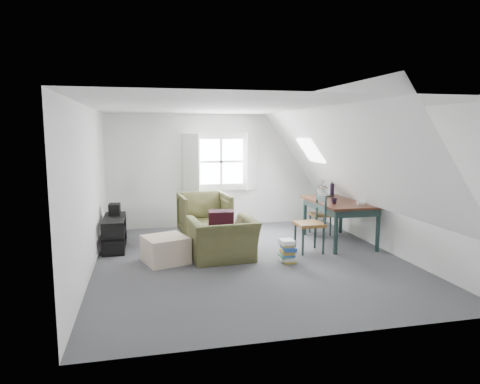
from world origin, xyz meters
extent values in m
plane|color=#454549|center=(0.00, 0.00, 0.00)|extent=(5.50, 5.50, 0.00)
plane|color=white|center=(0.00, 0.00, 2.50)|extent=(5.50, 5.50, 0.00)
plane|color=silver|center=(0.00, 2.75, 1.25)|extent=(5.00, 0.00, 5.00)
plane|color=silver|center=(0.00, -2.75, 1.25)|extent=(5.00, 0.00, 5.00)
plane|color=silver|center=(-2.50, 0.00, 1.25)|extent=(0.00, 5.50, 5.50)
plane|color=silver|center=(2.50, 0.00, 1.25)|extent=(0.00, 5.50, 5.50)
plane|color=white|center=(-1.55, 0.00, 1.78)|extent=(3.19, 5.50, 4.48)
plane|color=white|center=(1.55, 0.00, 1.78)|extent=(3.19, 5.50, 4.48)
cube|color=white|center=(0.00, 2.73, 1.45)|extent=(1.30, 0.04, 1.30)
cube|color=white|center=(-0.68, 2.57, 1.45)|extent=(0.35, 0.35, 1.25)
cube|color=white|center=(0.68, 2.57, 1.45)|extent=(0.35, 0.35, 1.25)
cube|color=white|center=(0.00, 2.72, 1.45)|extent=(1.00, 0.02, 1.00)
cube|color=white|center=(0.00, 2.70, 1.45)|extent=(1.08, 0.04, 0.05)
cube|color=white|center=(0.00, 2.70, 1.45)|extent=(0.05, 0.04, 1.08)
cube|color=white|center=(1.55, 1.30, 1.75)|extent=(0.35, 0.75, 0.47)
imported|color=#4A4B27|center=(-0.45, 0.13, 0.00)|extent=(1.13, 1.01, 0.69)
imported|color=#4A4B27|center=(-0.53, 1.71, 0.00)|extent=(1.04, 1.06, 0.90)
cube|color=#370F1E|center=(-0.45, 0.28, 0.61)|extent=(0.43, 0.27, 0.43)
cube|color=#C3AF95|center=(-1.38, 0.19, 0.21)|extent=(0.81, 0.81, 0.43)
cube|color=#33160C|center=(1.92, 0.73, 0.79)|extent=(0.98, 1.63, 0.04)
cube|color=#1C2F2D|center=(1.92, 0.73, 0.71)|extent=(0.87, 1.52, 0.13)
cylinder|color=#1C2F2D|center=(1.52, 0.00, 0.39)|extent=(0.08, 0.08, 0.77)
cylinder|color=#1C2F2D|center=(2.32, 0.00, 0.39)|extent=(0.08, 0.08, 0.77)
cylinder|color=#1C2F2D|center=(1.52, 1.45, 0.39)|extent=(0.08, 0.08, 0.77)
cylinder|color=#1C2F2D|center=(2.32, 1.45, 0.39)|extent=(0.08, 0.08, 0.77)
sphere|color=silver|center=(1.77, 1.18, 0.95)|extent=(0.24, 0.24, 0.24)
cylinder|color=silver|center=(1.77, 1.18, 1.10)|extent=(0.08, 0.08, 0.13)
cylinder|color=black|center=(2.02, 1.28, 0.94)|extent=(0.08, 0.08, 0.26)
cylinder|color=#3F2D1E|center=(2.02, 1.28, 1.23)|extent=(0.03, 0.05, 0.47)
cylinder|color=#3F2D1E|center=(2.04, 1.29, 1.23)|extent=(0.05, 0.06, 0.46)
cylinder|color=#3F2D1E|center=(2.01, 1.26, 1.23)|extent=(0.05, 0.08, 0.46)
imported|color=black|center=(1.67, 0.43, 0.81)|extent=(0.12, 0.12, 0.10)
cube|color=white|center=(2.12, 0.28, 0.84)|extent=(0.15, 0.12, 0.04)
cube|color=brown|center=(1.84, 1.42, 0.42)|extent=(0.39, 0.39, 0.05)
cylinder|color=#1C2F2D|center=(2.00, 1.58, 0.20)|extent=(0.03, 0.03, 0.40)
cylinder|color=#1C2F2D|center=(2.00, 1.26, 0.20)|extent=(0.03, 0.03, 0.40)
cylinder|color=#1C2F2D|center=(1.68, 1.58, 0.20)|extent=(0.03, 0.03, 0.40)
cylinder|color=#1C2F2D|center=(1.68, 1.26, 0.20)|extent=(0.03, 0.03, 0.40)
cylinder|color=#1C2F2D|center=(2.00, 1.24, 0.63)|extent=(0.03, 0.03, 0.42)
cylinder|color=#1C2F2D|center=(1.68, 1.24, 0.63)|extent=(0.03, 0.03, 0.42)
cube|color=#1C2F2D|center=(1.84, 1.24, 0.80)|extent=(0.32, 0.03, 0.07)
cube|color=#1C2F2D|center=(1.84, 1.24, 0.67)|extent=(0.32, 0.03, 0.06)
cube|color=brown|center=(1.13, 0.26, 0.50)|extent=(0.47, 0.47, 0.06)
cylinder|color=#1C2F2D|center=(0.94, 0.44, 0.24)|extent=(0.04, 0.04, 0.48)
cylinder|color=#1C2F2D|center=(1.32, 0.44, 0.24)|extent=(0.04, 0.04, 0.48)
cylinder|color=#1C2F2D|center=(0.94, 0.07, 0.24)|extent=(0.04, 0.04, 0.48)
cylinder|color=#1C2F2D|center=(1.32, 0.07, 0.24)|extent=(0.04, 0.04, 0.48)
cylinder|color=#1C2F2D|center=(1.34, 0.44, 0.75)|extent=(0.04, 0.04, 0.50)
cylinder|color=#1C2F2D|center=(1.34, 0.07, 0.75)|extent=(0.04, 0.04, 0.50)
cube|color=#1C2F2D|center=(1.34, 0.26, 0.95)|extent=(0.03, 0.38, 0.09)
cube|color=#1C2F2D|center=(1.34, 0.26, 0.80)|extent=(0.03, 0.38, 0.07)
cube|color=black|center=(-2.24, 1.26, 0.01)|extent=(0.38, 1.13, 0.03)
cube|color=black|center=(-2.24, 1.26, 0.28)|extent=(0.38, 1.13, 0.03)
cube|color=black|center=(-2.24, 1.26, 0.56)|extent=(0.38, 1.13, 0.03)
cube|color=black|center=(-2.24, 0.71, 0.28)|extent=(0.38, 0.03, 0.56)
cube|color=black|center=(-2.24, 1.81, 0.28)|extent=(0.38, 0.03, 0.56)
cube|color=#264C99|center=(-2.24, 0.93, 0.12)|extent=(0.17, 0.19, 0.21)
cube|color=red|center=(-2.24, 1.35, 0.12)|extent=(0.17, 0.23, 0.21)
cube|color=white|center=(-2.24, 1.07, 0.39)|extent=(0.17, 0.21, 0.19)
cube|color=black|center=(-2.24, 1.51, 0.67)|extent=(0.21, 0.28, 0.22)
cube|color=#B29933|center=(0.57, -0.25, 0.02)|extent=(0.20, 0.26, 0.03)
cube|color=white|center=(0.55, -0.23, 0.05)|extent=(0.25, 0.28, 0.03)
cube|color=white|center=(0.58, -0.25, 0.08)|extent=(0.21, 0.28, 0.03)
cube|color=#337F4C|center=(0.54, -0.25, 0.11)|extent=(0.21, 0.26, 0.03)
cube|color=#264C99|center=(0.56, -0.27, 0.13)|extent=(0.23, 0.29, 0.02)
cube|color=#B29933|center=(0.56, -0.24, 0.16)|extent=(0.20, 0.26, 0.02)
cube|color=#B29933|center=(0.56, -0.23, 0.19)|extent=(0.23, 0.29, 0.03)
cube|color=#264C99|center=(0.58, -0.26, 0.22)|extent=(0.23, 0.29, 0.03)
cube|color=#264C99|center=(0.56, -0.27, 0.25)|extent=(0.23, 0.28, 0.03)
cube|color=#B29933|center=(0.56, -0.22, 0.28)|extent=(0.21, 0.27, 0.03)
cube|color=white|center=(0.55, -0.22, 0.32)|extent=(0.22, 0.24, 0.04)
cube|color=white|center=(0.55, -0.22, 0.36)|extent=(0.22, 0.26, 0.03)
camera|label=1|loc=(-1.69, -6.67, 2.13)|focal=32.00mm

